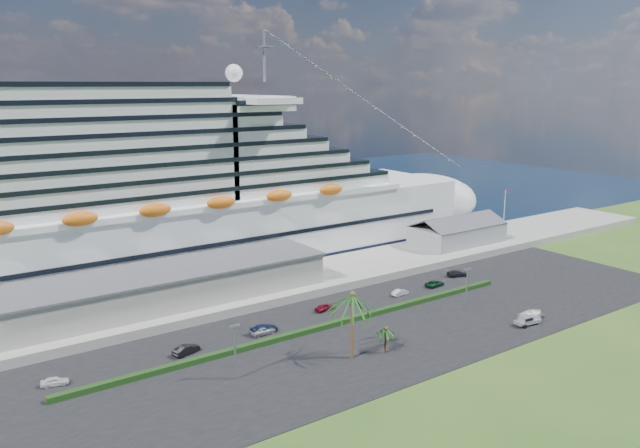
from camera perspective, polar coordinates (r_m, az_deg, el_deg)
ground at (r=102.28m, az=8.85°, el=-11.48°), size 420.00×420.00×0.00m
asphalt_lot at (r=109.74m, az=4.84°, el=-9.60°), size 140.00×38.00×0.12m
wharf at (r=131.60m, az=-3.28°, el=-5.34°), size 240.00×20.00×1.80m
water at (r=211.41m, az=-16.22°, el=0.84°), size 420.00×160.00×0.02m
cruise_ship at (r=140.08m, az=-16.13°, el=1.95°), size 191.00×38.00×54.00m
terminal_building at (r=119.81m, az=-13.57°, el=-5.46°), size 61.00×15.00×6.30m
port_shed at (r=162.96m, az=12.45°, el=-0.80°), size 24.00×12.31×7.37m
flagpole at (r=175.63m, az=16.51°, el=1.23°), size 1.08×0.16×12.00m
hedge at (r=108.72m, az=-0.16°, el=-9.49°), size 88.00×1.10×0.90m
lamp_post_left at (r=91.07m, az=-7.78°, el=-10.90°), size 1.60×0.35×8.27m
lamp_post_right at (r=119.13m, az=13.27°, el=-5.38°), size 1.60×0.35×8.27m
palm_tall at (r=95.49m, az=2.99°, el=-7.17°), size 8.82×8.82×11.13m
palm_short at (r=99.70m, az=6.02°, el=-9.76°), size 3.53×3.53×4.56m
parked_car_0 at (r=97.77m, az=-23.09°, el=-13.09°), size 4.05×2.46×1.29m
parked_car_1 at (r=102.01m, az=-12.15°, el=-11.15°), size 4.81×2.86×1.50m
parked_car_2 at (r=107.61m, az=-5.22°, el=-9.69°), size 4.52×2.16×1.24m
parked_car_3 at (r=108.17m, az=-5.17°, el=-9.49°), size 5.28×2.51×1.49m
parked_car_4 at (r=117.62m, az=0.38°, el=-7.61°), size 4.15×2.22×1.34m
parked_car_5 at (r=126.77m, az=7.35°, el=-6.22°), size 3.83×1.49×1.24m
parked_car_6 at (r=133.31m, az=10.45°, el=-5.37°), size 4.78×2.54×1.28m
parked_car_7 at (r=140.99m, az=12.47°, el=-4.43°), size 5.19×3.59×1.39m
pickup_truck at (r=116.66m, az=18.42°, el=-8.32°), size 5.13×2.43×1.74m
boat_trailer at (r=119.31m, az=18.87°, el=-7.75°), size 6.49×4.46×1.83m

